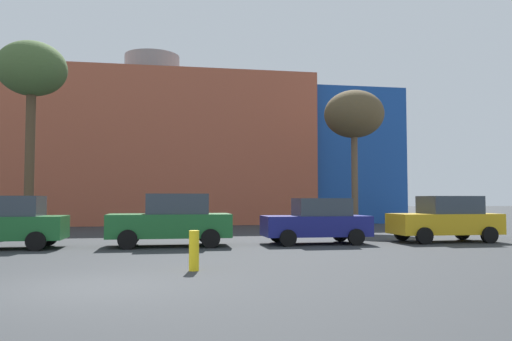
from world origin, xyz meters
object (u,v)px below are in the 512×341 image
(parked_car_3, at_px, (317,221))
(bollard_yellow_0, at_px, (194,251))
(parked_car_1, at_px, (3,222))
(bare_tree_1, at_px, (32,73))
(parked_car_4, at_px, (446,219))
(bare_tree_0, at_px, (354,116))
(parked_car_2, at_px, (171,220))

(parked_car_3, relative_size, bollard_yellow_0, 4.19)
(parked_car_1, relative_size, bare_tree_1, 0.47)
(bollard_yellow_0, bearing_deg, parked_car_4, 32.21)
(parked_car_1, relative_size, bollard_yellow_0, 4.39)
(parked_car_4, distance_m, bollard_yellow_0, 12.23)
(bare_tree_1, bearing_deg, parked_car_1, -83.87)
(parked_car_3, xyz_separation_m, bare_tree_1, (-11.78, 5.72, 6.60))
(parked_car_4, relative_size, bare_tree_0, 0.54)
(bare_tree_1, bearing_deg, parked_car_3, -25.88)
(parked_car_1, xyz_separation_m, parked_car_4, (16.49, -0.00, 0.00))
(bare_tree_1, bearing_deg, bare_tree_0, 9.53)
(bare_tree_1, relative_size, bollard_yellow_0, 9.33)
(parked_car_3, height_order, parked_car_4, parked_car_4)
(parked_car_2, bearing_deg, parked_car_4, -180.00)
(parked_car_3, relative_size, bare_tree_1, 0.45)
(parked_car_3, bearing_deg, bollard_yellow_0, 52.40)
(parked_car_4, distance_m, bare_tree_1, 19.19)
(bare_tree_0, bearing_deg, parked_car_1, -151.95)
(parked_car_1, distance_m, bare_tree_1, 8.72)
(parked_car_2, bearing_deg, bare_tree_1, -42.19)
(parked_car_2, distance_m, parked_car_4, 10.80)
(bollard_yellow_0, bearing_deg, parked_car_1, 133.36)
(parked_car_1, relative_size, parked_car_4, 1.00)
(bare_tree_1, xyz_separation_m, bollard_yellow_0, (6.77, -12.23, -6.99))
(parked_car_2, height_order, bare_tree_1, bare_tree_1)
(parked_car_1, bearing_deg, parked_car_3, -180.00)
(parked_car_2, bearing_deg, parked_car_3, -180.00)
(bare_tree_0, relative_size, bollard_yellow_0, 8.22)
(parked_car_1, bearing_deg, bollard_yellow_0, 133.36)
(bare_tree_0, bearing_deg, bollard_yellow_0, -123.13)
(parked_car_2, xyz_separation_m, bare_tree_1, (-6.31, 5.72, 6.52))
(parked_car_4, bearing_deg, bare_tree_0, -86.33)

